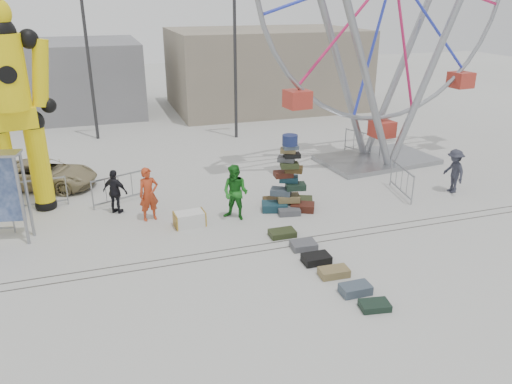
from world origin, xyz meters
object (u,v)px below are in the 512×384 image
object	(u,v)px
lamp_post_left	(89,50)
pedestrian_grey	(454,171)
barricade_wheel_front	(401,181)
parked_suv	(45,174)
pedestrian_black	(115,192)
barricade_wheel_back	(362,143)
pedestrian_green	(235,193)
pedestrian_red	(149,194)
steamer_trunk	(190,219)
lamp_post_right	(237,50)
barricade_dummy_b	(36,194)
suitcase_tower	(288,188)
barricade_dummy_c	(119,189)
crash_test_dummy	(11,103)

from	to	relation	value
lamp_post_left	pedestrian_grey	bearing A→B (deg)	-43.95
barricade_wheel_front	parked_suv	xyz separation A→B (m)	(-12.80, 4.94, -0.00)
pedestrian_black	pedestrian_grey	xyz separation A→B (m)	(12.32, -1.93, 0.06)
barricade_wheel_back	pedestrian_green	size ratio (longest dim) A/B	1.06
barricade_wheel_front	pedestrian_red	xyz separation A→B (m)	(-9.27, 0.65, 0.36)
lamp_post_left	steamer_trunk	bearing A→B (deg)	-78.39
lamp_post_right	barricade_dummy_b	bearing A→B (deg)	-143.40
suitcase_tower	pedestrian_green	distance (m)	2.04
barricade_dummy_b	suitcase_tower	bearing A→B (deg)	-21.48
suitcase_tower	barricade_wheel_back	distance (m)	7.44
pedestrian_grey	suitcase_tower	bearing A→B (deg)	-89.41
lamp_post_right	suitcase_tower	size ratio (longest dim) A/B	2.98
barricade_dummy_c	lamp_post_right	bearing A→B (deg)	26.97
crash_test_dummy	pedestrian_black	xyz separation A→B (m)	(2.89, -1.07, -3.04)
steamer_trunk	barricade_wheel_back	world-z (taller)	barricade_wheel_back
pedestrian_green	pedestrian_black	world-z (taller)	pedestrian_green
barricade_dummy_b	lamp_post_right	bearing A→B (deg)	32.86
suitcase_tower	pedestrian_grey	world-z (taller)	suitcase_tower
barricade_dummy_c	barricade_wheel_front	xyz separation A→B (m)	(10.14, -2.40, 0.00)
barricade_wheel_front	pedestrian_black	bearing A→B (deg)	91.82
barricade_wheel_back	parked_suv	size ratio (longest dim) A/B	0.51
barricade_dummy_c	pedestrian_red	size ratio (longest dim) A/B	1.10
lamp_post_left	parked_suv	distance (m)	8.19
pedestrian_grey	parked_suv	size ratio (longest dim) A/B	0.43
parked_suv	barricade_wheel_front	bearing A→B (deg)	-87.17
barricade_wheel_front	barricade_dummy_b	bearing A→B (deg)	88.17
lamp_post_left	pedestrian_black	xyz separation A→B (m)	(0.27, -10.21, -3.70)
parked_suv	suitcase_tower	bearing A→B (deg)	-96.27
suitcase_tower	barricade_wheel_front	size ratio (longest dim) A/B	1.34
crash_test_dummy	barricade_dummy_b	distance (m)	3.28
suitcase_tower	parked_suv	size ratio (longest dim) A/B	0.68
suitcase_tower	barricade_wheel_front	bearing A→B (deg)	17.09
pedestrian_green	pedestrian_red	bearing A→B (deg)	-155.07
lamp_post_left	barricade_wheel_back	world-z (taller)	lamp_post_left
lamp_post_right	pedestrian_green	size ratio (longest dim) A/B	4.23
crash_test_dummy	pedestrian_red	bearing A→B (deg)	-39.70
pedestrian_red	pedestrian_grey	distance (m)	11.33
steamer_trunk	parked_suv	size ratio (longest dim) A/B	0.25
pedestrian_red	pedestrian_green	bearing A→B (deg)	-27.70
barricade_dummy_c	steamer_trunk	bearing A→B (deg)	-73.64
lamp_post_left	steamer_trunk	distance (m)	12.97
steamer_trunk	barricade_dummy_b	world-z (taller)	barricade_dummy_b
barricade_wheel_back	pedestrian_grey	distance (m)	5.41
lamp_post_left	pedestrian_grey	distance (m)	17.86
barricade_dummy_c	pedestrian_green	world-z (taller)	pedestrian_green
barricade_dummy_b	pedestrian_red	size ratio (longest dim) A/B	1.10
lamp_post_right	barricade_wheel_back	world-z (taller)	lamp_post_right
lamp_post_left	pedestrian_grey	size ratio (longest dim) A/B	4.74
crash_test_dummy	parked_suv	xyz separation A→B (m)	(0.40, 2.31, -3.27)
crash_test_dummy	pedestrian_grey	world-z (taller)	crash_test_dummy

